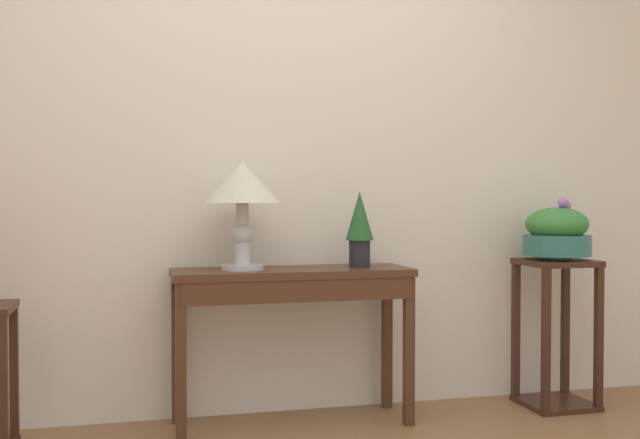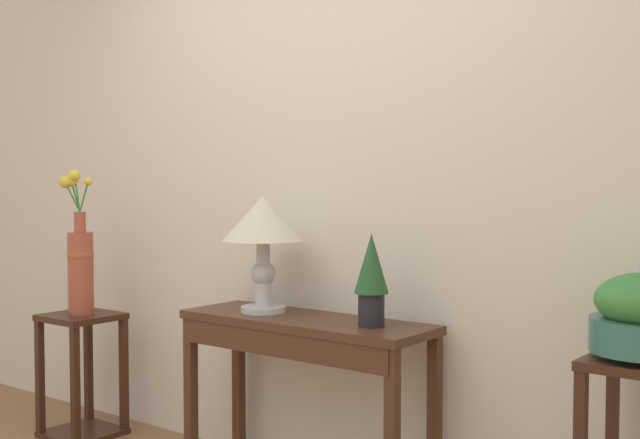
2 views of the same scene
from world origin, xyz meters
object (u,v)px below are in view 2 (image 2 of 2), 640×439
(pedestal_stand_left, at_px, (82,375))
(flower_vase_tall_left, at_px, (80,260))
(potted_plant_on_console, at_px, (371,275))
(table_lamp, at_px, (263,226))
(console_table, at_px, (302,346))

(pedestal_stand_left, height_order, flower_vase_tall_left, flower_vase_tall_left)
(potted_plant_on_console, height_order, pedestal_stand_left, potted_plant_on_console)
(potted_plant_on_console, bearing_deg, table_lamp, 179.73)
(table_lamp, bearing_deg, pedestal_stand_left, -174.81)
(flower_vase_tall_left, bearing_deg, potted_plant_on_console, 3.49)
(flower_vase_tall_left, bearing_deg, pedestal_stand_left, 71.67)
(console_table, distance_m, pedestal_stand_left, 1.40)
(table_lamp, bearing_deg, flower_vase_tall_left, -174.66)
(potted_plant_on_console, relative_size, flower_vase_tall_left, 0.50)
(table_lamp, xyz_separation_m, pedestal_stand_left, (-1.13, -0.10, -0.79))
(console_table, relative_size, potted_plant_on_console, 3.07)
(table_lamp, height_order, flower_vase_tall_left, flower_vase_tall_left)
(pedestal_stand_left, relative_size, flower_vase_tall_left, 0.86)
(console_table, xyz_separation_m, flower_vase_tall_left, (-1.37, -0.08, 0.28))
(flower_vase_tall_left, bearing_deg, console_table, 3.51)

